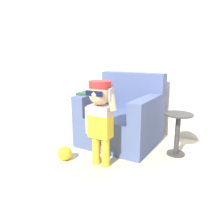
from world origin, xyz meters
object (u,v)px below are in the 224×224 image
object	(u,v)px
side_table	(178,130)
toy_ball	(65,153)
armchair	(122,118)
person_child	(100,111)

from	to	relation	value
side_table	toy_ball	size ratio (longest dim) A/B	3.19
side_table	toy_ball	world-z (taller)	side_table
armchair	person_child	xyz separation A→B (m)	(0.12, -0.78, 0.30)
side_table	person_child	bearing A→B (deg)	-134.53
armchair	toy_ball	distance (m)	0.99
toy_ball	side_table	bearing A→B (deg)	35.82
armchair	toy_ball	xyz separation A→B (m)	(-0.33, -0.90, -0.27)
person_child	toy_ball	bearing A→B (deg)	-165.47
armchair	toy_ball	size ratio (longest dim) A/B	5.96
person_child	toy_ball	distance (m)	0.73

